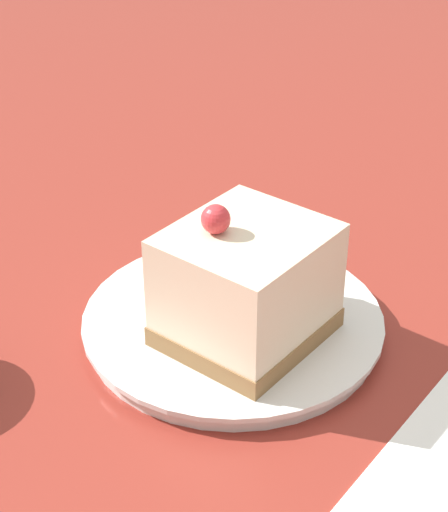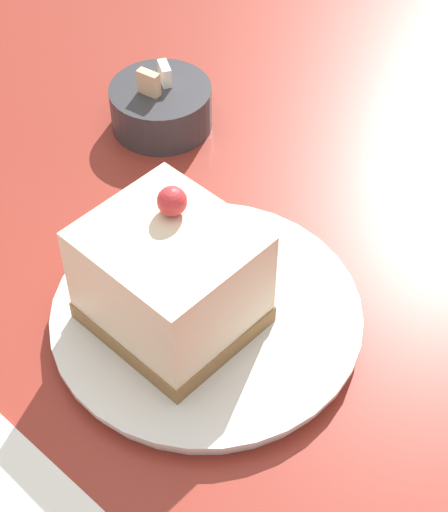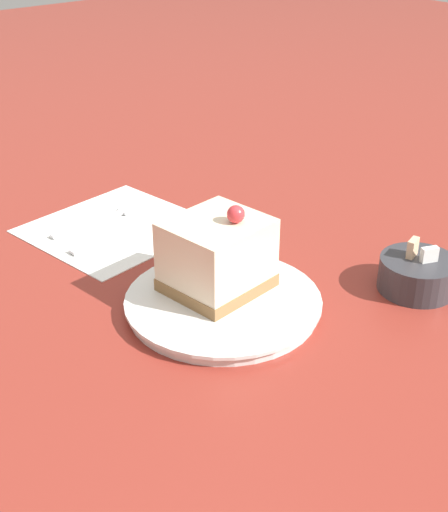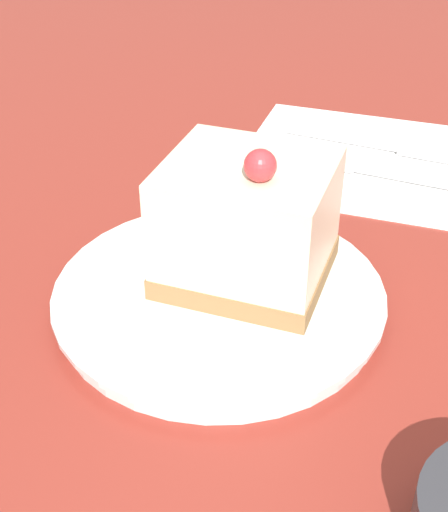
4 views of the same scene
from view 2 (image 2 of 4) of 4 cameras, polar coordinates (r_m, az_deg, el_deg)
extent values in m
plane|color=maroon|center=(0.62, -2.22, -4.33)|extent=(4.00, 4.00, 0.00)
cylinder|color=silver|center=(0.62, -1.16, -4.10)|extent=(0.21, 0.21, 0.02)
cylinder|color=silver|center=(0.61, -1.17, -3.78)|extent=(0.22, 0.22, 0.00)
cube|color=olive|center=(0.60, -3.39, -3.77)|extent=(0.11, 0.12, 0.01)
cube|color=beige|center=(0.57, -3.57, -1.10)|extent=(0.11, 0.12, 0.07)
sphere|color=red|center=(0.55, -3.49, 3.67)|extent=(0.02, 0.02, 0.02)
cylinder|color=#333338|center=(0.77, -4.20, 9.89)|extent=(0.09, 0.09, 0.04)
cube|color=#D8B28C|center=(0.75, -5.03, 11.36)|extent=(0.01, 0.02, 0.02)
cube|color=white|center=(0.76, -3.97, 11.98)|extent=(0.02, 0.02, 0.02)
camera|label=1|loc=(0.69, -54.63, 21.23)|focal=60.00mm
camera|label=3|loc=(0.77, 66.23, 18.66)|focal=50.00mm
camera|label=4|loc=(0.77, 12.34, 32.50)|focal=50.00mm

